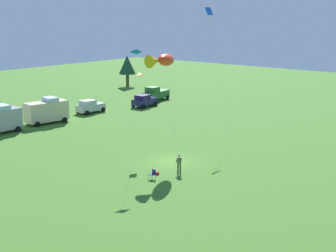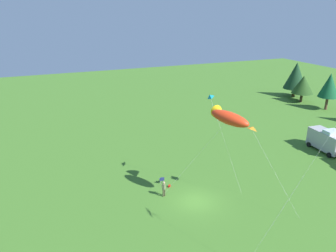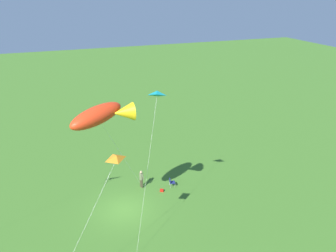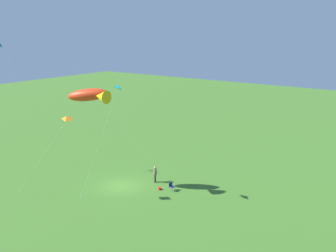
{
  "view_description": "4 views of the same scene",
  "coord_description": "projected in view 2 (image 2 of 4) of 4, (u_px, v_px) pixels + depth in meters",
  "views": [
    {
      "loc": [
        -33.42,
        -27.29,
        13.83
      ],
      "look_at": [
        -2.92,
        -2.03,
        4.34
      ],
      "focal_mm": 50.0,
      "sensor_mm": 36.0,
      "label": 1
    },
    {
      "loc": [
        26.25,
        -13.96,
        19.07
      ],
      "look_at": [
        -4.82,
        -1.24,
        6.97
      ],
      "focal_mm": 35.0,
      "sensor_mm": 36.0,
      "label": 2
    },
    {
      "loc": [
        4.3,
        22.2,
        17.08
      ],
      "look_at": [
        -3.89,
        -0.14,
        6.98
      ],
      "focal_mm": 35.0,
      "sensor_mm": 36.0,
      "label": 3
    },
    {
      "loc": [
        -25.65,
        27.57,
        15.52
      ],
      "look_at": [
        -4.71,
        -1.62,
        6.63
      ],
      "focal_mm": 42.0,
      "sensor_mm": 36.0,
      "label": 4
    }
  ],
  "objects": [
    {
      "name": "folding_chair",
      "position": [
        162.0,
        179.0,
        37.68
      ],
      "size": [
        0.54,
        0.54,
        0.82
      ],
      "rotation": [
        0.0,
        0.0,
        3.01
      ],
      "color": "navy",
      "rests_on": "ground"
    },
    {
      "name": "ground_plane",
      "position": [
        196.0,
        201.0,
        34.29
      ],
      "size": [
        160.0,
        160.0,
        0.0
      ],
      "primitive_type": "plane",
      "color": "#3D6D24"
    },
    {
      "name": "kite_large_fish",
      "position": [
        227.0,
        117.0,
        30.62
      ],
      "size": [
        6.34,
        6.71,
        10.3
      ],
      "color": "red",
      "rests_on": "ground"
    },
    {
      "name": "kite_delta_teal",
      "position": [
        210.0,
        97.0,
        33.48
      ],
      "size": [
        3.25,
        3.53,
        10.87
      ],
      "color": "teal",
      "rests_on": "ground"
    },
    {
      "name": "kite_delta_orange",
      "position": [
        253.0,
        129.0,
        32.37
      ],
      "size": [
        5.73,
        2.93,
        8.16
      ],
      "color": "orange",
      "rests_on": "ground"
    },
    {
      "name": "person_kite_flyer",
      "position": [
        164.0,
        188.0,
        34.92
      ],
      "size": [
        0.44,
        0.6,
        1.74
      ],
      "rotation": [
        0.0,
        0.0,
        3.49
      ],
      "color": "#413B28",
      "rests_on": "ground"
    },
    {
      "name": "van_motorhome_grey",
      "position": [
        327.0,
        140.0,
        45.92
      ],
      "size": [
        5.53,
        2.88,
        3.34
      ],
      "rotation": [
        0.0,
        0.0,
        -0.06
      ],
      "color": "#A09FA1",
      "rests_on": "ground"
    },
    {
      "name": "backpack_on_grass",
      "position": [
        169.0,
        186.0,
        37.02
      ],
      "size": [
        0.39,
        0.35,
        0.22
      ],
      "primitive_type": "cube",
      "rotation": [
        0.0,
        0.0,
        5.73
      ],
      "color": "red",
      "rests_on": "ground"
    }
  ]
}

